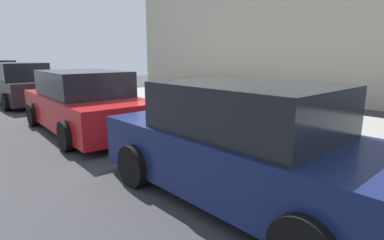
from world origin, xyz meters
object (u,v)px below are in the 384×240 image
at_px(parked_car_charcoal_2, 22,85).
at_px(suitcase_black_4, 249,121).
at_px(bollard_post, 135,98).
at_px(suitcase_maroon_7, 203,114).
at_px(suitcase_maroon_0, 334,136).
at_px(fire_hydrant, 151,99).
at_px(suitcase_silver_10, 168,105).
at_px(parked_car_red_1, 85,103).
at_px(suitcase_silver_3, 267,122).
at_px(suitcase_olive_5, 235,117).
at_px(suitcase_red_2, 287,129).
at_px(suitcase_navy_1, 309,135).
at_px(suitcase_navy_8, 192,108).
at_px(suitcase_teal_6, 218,115).
at_px(parked_car_navy_0, 246,146).
at_px(suitcase_red_9, 181,108).

bearing_deg(parked_car_charcoal_2, suitcase_black_4, -165.93).
distance_m(suitcase_black_4, bollard_post, 4.75).
bearing_deg(parked_car_charcoal_2, suitcase_maroon_7, -162.91).
xyz_separation_m(suitcase_maroon_0, fire_hydrant, (5.93, -0.03, 0.06)).
height_order(suitcase_silver_10, parked_car_red_1, parked_car_red_1).
bearing_deg(suitcase_silver_10, parked_car_red_1, 81.38).
relative_size(suitcase_maroon_0, suitcase_silver_10, 1.03).
distance_m(fire_hydrant, parked_car_charcoal_2, 6.04).
height_order(suitcase_silver_3, suitcase_olive_5, suitcase_silver_3).
bearing_deg(parked_car_red_1, suitcase_olive_5, -140.30).
relative_size(suitcase_red_2, parked_car_red_1, 0.13).
xyz_separation_m(suitcase_navy_1, suitcase_navy_8, (3.49, -0.03, 0.09)).
distance_m(suitcase_maroon_7, suitcase_navy_8, 0.51).
height_order(bollard_post, parked_car_charcoal_2, parked_car_charcoal_2).
distance_m(suitcase_silver_3, parked_car_charcoal_2, 10.28).
distance_m(suitcase_black_4, parked_car_charcoal_2, 9.83).
xyz_separation_m(suitcase_maroon_0, suitcase_olive_5, (2.40, -0.05, -0.02)).
height_order(suitcase_teal_6, parked_car_navy_0, parked_car_navy_0).
bearing_deg(suitcase_silver_10, suitcase_maroon_7, -179.83).
bearing_deg(suitcase_maroon_7, bollard_post, 2.48).
height_order(suitcase_silver_3, suitcase_red_9, suitcase_silver_3).
relative_size(suitcase_olive_5, bollard_post, 1.22).
xyz_separation_m(suitcase_red_2, suitcase_silver_10, (4.04, 0.01, 0.02)).
height_order(bollard_post, parked_car_navy_0, parked_car_navy_0).
bearing_deg(suitcase_maroon_0, suitcase_red_2, -1.52).
relative_size(suitcase_red_9, suitcase_silver_10, 0.93).
height_order(suitcase_navy_1, suitcase_red_2, suitcase_red_2).
height_order(suitcase_red_2, suitcase_black_4, suitcase_black_4).
xyz_separation_m(suitcase_navy_8, parked_car_red_1, (1.41, 2.50, 0.25)).
distance_m(suitcase_silver_10, parked_car_charcoal_2, 6.87).
bearing_deg(suitcase_teal_6, suitcase_silver_10, 0.16).
xyz_separation_m(suitcase_silver_10, parked_car_charcoal_2, (6.42, 2.44, 0.32)).
bearing_deg(suitcase_olive_5, parked_car_charcoal_2, 15.36).
bearing_deg(suitcase_navy_8, parked_car_red_1, 60.54).
distance_m(suitcase_olive_5, suitcase_silver_10, 2.62).
height_order(suitcase_red_9, parked_car_red_1, parked_car_red_1).
relative_size(suitcase_navy_8, parked_car_red_1, 0.15).
relative_size(suitcase_maroon_7, parked_car_navy_0, 0.13).
xyz_separation_m(suitcase_navy_1, fire_hydrant, (5.44, 0.01, 0.15)).
bearing_deg(suitcase_maroon_7, fire_hydrant, -0.28).
height_order(suitcase_maroon_7, suitcase_silver_10, suitcase_silver_10).
relative_size(suitcase_black_4, suitcase_teal_6, 1.28).
xyz_separation_m(suitcase_red_2, suitcase_olive_5, (1.42, -0.03, 0.03)).
relative_size(suitcase_teal_6, parked_car_navy_0, 0.15).
relative_size(suitcase_maroon_0, parked_car_red_1, 0.19).
distance_m(suitcase_navy_8, bollard_post, 2.69).
relative_size(bollard_post, parked_car_red_1, 0.16).
bearing_deg(suitcase_silver_3, parked_car_navy_0, 117.83).
relative_size(suitcase_maroon_0, suitcase_olive_5, 0.96).
height_order(suitcase_maroon_7, parked_car_navy_0, parked_car_navy_0).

